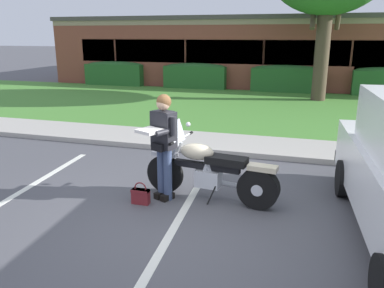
# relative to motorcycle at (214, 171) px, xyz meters

# --- Properties ---
(ground_plane) EXTENTS (140.00, 140.00, 0.00)m
(ground_plane) POSITION_rel_motorcycle_xyz_m (-0.38, -0.85, -0.49)
(ground_plane) COLOR #4C4C51
(curb_strip) EXTENTS (60.00, 0.20, 0.12)m
(curb_strip) POSITION_rel_motorcycle_xyz_m (-0.38, 2.45, -0.43)
(curb_strip) COLOR #ADA89E
(curb_strip) RESTS_ON ground
(concrete_walk) EXTENTS (60.00, 1.50, 0.08)m
(concrete_walk) POSITION_rel_motorcycle_xyz_m (-0.38, 3.30, -0.45)
(concrete_walk) COLOR #ADA89E
(concrete_walk) RESTS_ON ground
(grass_lawn) EXTENTS (60.00, 8.42, 0.06)m
(grass_lawn) POSITION_rel_motorcycle_xyz_m (-0.38, 8.26, -0.46)
(grass_lawn) COLOR #478433
(grass_lawn) RESTS_ON ground
(stall_stripe_0) EXTENTS (0.40, 4.40, 0.01)m
(stall_stripe_0) POSITION_rel_motorcycle_xyz_m (-3.22, -0.65, -0.49)
(stall_stripe_0) COLOR silver
(stall_stripe_0) RESTS_ON ground
(stall_stripe_1) EXTENTS (0.40, 4.40, 0.01)m
(stall_stripe_1) POSITION_rel_motorcycle_xyz_m (-0.34, -0.65, -0.49)
(stall_stripe_1) COLOR silver
(stall_stripe_1) RESTS_ON ground
(motorcycle) EXTENTS (2.24, 0.82, 1.26)m
(motorcycle) POSITION_rel_motorcycle_xyz_m (0.00, 0.00, 0.00)
(motorcycle) COLOR black
(motorcycle) RESTS_ON ground
(rider_person) EXTENTS (0.57, 0.66, 1.70)m
(rider_person) POSITION_rel_motorcycle_xyz_m (-0.79, -0.17, 0.52)
(rider_person) COLOR black
(rider_person) RESTS_ON ground
(handbag) EXTENTS (0.28, 0.13, 0.36)m
(handbag) POSITION_rel_motorcycle_xyz_m (-1.07, -0.46, -0.34)
(handbag) COLOR maroon
(handbag) RESTS_ON ground
(hedge_left) EXTENTS (3.06, 0.90, 1.24)m
(hedge_left) POSITION_rel_motorcycle_xyz_m (-8.22, 12.56, 0.16)
(hedge_left) COLOR #286028
(hedge_left) RESTS_ON ground
(hedge_center_left) EXTENTS (3.01, 0.90, 1.24)m
(hedge_center_left) POSITION_rel_motorcycle_xyz_m (-3.94, 12.56, 0.16)
(hedge_center_left) COLOR #286028
(hedge_center_left) RESTS_ON ground
(hedge_center_right) EXTENTS (3.11, 0.90, 1.24)m
(hedge_center_right) POSITION_rel_motorcycle_xyz_m (0.34, 12.56, 0.16)
(hedge_center_right) COLOR #286028
(hedge_center_right) RESTS_ON ground
(brick_building) EXTENTS (22.20, 11.94, 3.43)m
(brick_building) POSITION_rel_motorcycle_xyz_m (-0.74, 18.52, 1.23)
(brick_building) COLOR brown
(brick_building) RESTS_ON ground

